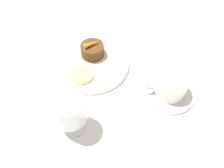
# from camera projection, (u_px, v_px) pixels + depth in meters

# --- Properties ---
(ground_plane) EXTENTS (3.00, 3.00, 0.00)m
(ground_plane) POSITION_uv_depth(u_px,v_px,m) (87.00, 79.00, 0.66)
(ground_plane) COLOR white
(dinner_plate) EXTENTS (0.23, 0.23, 0.01)m
(dinner_plate) POSITION_uv_depth(u_px,v_px,m) (92.00, 64.00, 0.68)
(dinner_plate) COLOR white
(dinner_plate) RESTS_ON ground_plane
(saucer) EXTENTS (0.15, 0.15, 0.01)m
(saucer) POSITION_uv_depth(u_px,v_px,m) (168.00, 91.00, 0.62)
(saucer) COLOR white
(saucer) RESTS_ON ground_plane
(coffee_cup) EXTENTS (0.11, 0.09, 0.06)m
(coffee_cup) POSITION_uv_depth(u_px,v_px,m) (171.00, 84.00, 0.59)
(coffee_cup) COLOR white
(coffee_cup) RESTS_ON saucer
(spoon) EXTENTS (0.03, 0.12, 0.00)m
(spoon) POSITION_uv_depth(u_px,v_px,m) (153.00, 90.00, 0.62)
(spoon) COLOR silver
(spoon) RESTS_ON saucer
(wine_glass) EXTENTS (0.08, 0.08, 0.12)m
(wine_glass) POSITION_uv_depth(u_px,v_px,m) (70.00, 111.00, 0.51)
(wine_glass) COLOR silver
(wine_glass) RESTS_ON ground_plane
(fork) EXTENTS (0.02, 0.19, 0.01)m
(fork) POSITION_uv_depth(u_px,v_px,m) (149.00, 66.00, 0.69)
(fork) COLOR silver
(fork) RESTS_ON ground_plane
(dessert_cake) EXTENTS (0.07, 0.07, 0.04)m
(dessert_cake) POSITION_uv_depth(u_px,v_px,m) (92.00, 50.00, 0.68)
(dessert_cake) COLOR #563314
(dessert_cake) RESTS_ON dinner_plate
(carrot_garnish) EXTENTS (0.05, 0.03, 0.02)m
(carrot_garnish) POSITION_uv_depth(u_px,v_px,m) (92.00, 44.00, 0.66)
(carrot_garnish) COLOR orange
(carrot_garnish) RESTS_ON dessert_cake
(pineapple_slice) EXTENTS (0.07, 0.07, 0.01)m
(pineapple_slice) POSITION_uv_depth(u_px,v_px,m) (82.00, 74.00, 0.64)
(pineapple_slice) COLOR #EFE075
(pineapple_slice) RESTS_ON dinner_plate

